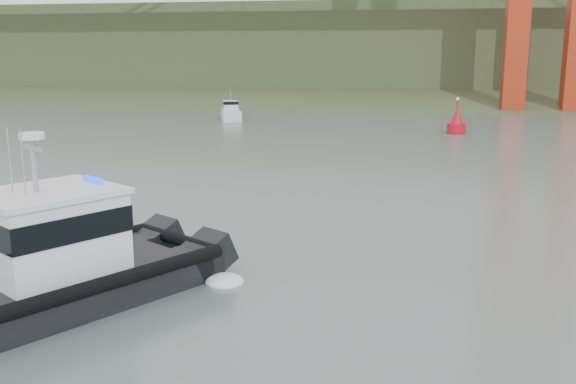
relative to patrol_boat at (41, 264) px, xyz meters
name	(u,v)px	position (x,y,z in m)	size (l,w,h in m)	color
ground	(292,304)	(8.06, 1.73, -1.51)	(400.00, 400.00, 0.00)	#45534E
headlands	(393,59)	(8.06, 127.23, 5.53)	(500.00, 105.36, 27.12)	#3B4829
patrol_boat	(41,264)	(0.00, 0.00, 0.00)	(10.39, 12.94, 6.03)	black
motorboat	(231,112)	(-10.47, 60.99, -0.57)	(4.37, 7.19, 3.75)	silver
nav_buoy	(456,124)	(16.78, 51.10, -0.45)	(1.93, 1.93, 4.02)	#B80C19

